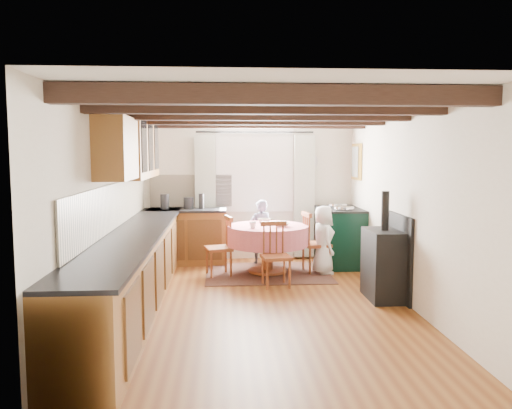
{
  "coord_description": "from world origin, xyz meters",
  "views": [
    {
      "loc": [
        -0.44,
        -6.13,
        1.86
      ],
      "look_at": [
        0.0,
        0.8,
        1.15
      ],
      "focal_mm": 36.04,
      "sensor_mm": 36.0,
      "label": 1
    }
  ],
  "objects": [
    {
      "name": "ceiling",
      "position": [
        0.0,
        0.0,
        2.4
      ],
      "size": [
        3.6,
        5.5,
        0.0
      ],
      "primitive_type": "cube",
      "color": "white",
      "rests_on": "ground"
    },
    {
      "name": "floor",
      "position": [
        0.0,
        0.0,
        0.0
      ],
      "size": [
        3.6,
        5.5,
        0.0
      ],
      "primitive_type": "cube",
      "color": "brown",
      "rests_on": "ground"
    },
    {
      "name": "worktop_back",
      "position": [
        -1.05,
        2.43,
        0.9
      ],
      "size": [
        1.3,
        0.64,
        0.04
      ],
      "primitive_type": "cube",
      "color": "black",
      "rests_on": "base_cabinet_back"
    },
    {
      "name": "wall_front",
      "position": [
        0.0,
        -2.75,
        1.2
      ],
      "size": [
        3.6,
        0.0,
        2.4
      ],
      "primitive_type": "cube",
      "color": "silver",
      "rests_on": "ground"
    },
    {
      "name": "curtain_left",
      "position": [
        -0.75,
        2.65,
        1.1
      ],
      "size": [
        0.35,
        0.1,
        2.1
      ],
      "primitive_type": "cube",
      "color": "silver",
      "rests_on": "wall_back"
    },
    {
      "name": "curtain_right",
      "position": [
        0.95,
        2.65,
        1.1
      ],
      "size": [
        0.35,
        0.1,
        2.1
      ],
      "primitive_type": "cube",
      "color": "silver",
      "rests_on": "wall_back"
    },
    {
      "name": "canister_slim",
      "position": [
        -0.81,
        2.42,
        1.05
      ],
      "size": [
        0.09,
        0.09,
        0.25
      ],
      "primitive_type": "cylinder",
      "color": "#262628",
      "rests_on": "worktop_back"
    },
    {
      "name": "wall_back",
      "position": [
        0.0,
        2.75,
        1.2
      ],
      "size": [
        3.6,
        0.0,
        2.4
      ],
      "primitive_type": "cube",
      "color": "silver",
      "rests_on": "ground"
    },
    {
      "name": "dining_table",
      "position": [
        0.23,
        1.6,
        0.37
      ],
      "size": [
        1.23,
        1.23,
        0.74
      ],
      "primitive_type": null,
      "color": "#CB7175",
      "rests_on": "floor"
    },
    {
      "name": "curtain_rod",
      "position": [
        0.1,
        2.65,
        2.2
      ],
      "size": [
        2.0,
        0.03,
        0.03
      ],
      "primitive_type": "cylinder",
      "rotation": [
        0.0,
        1.57,
        0.0
      ],
      "color": "black",
      "rests_on": "wall_back"
    },
    {
      "name": "wall_plate",
      "position": [
        1.05,
        2.72,
        1.7
      ],
      "size": [
        0.3,
        0.02,
        0.3
      ],
      "primitive_type": "cylinder",
      "rotation": [
        1.57,
        0.0,
        0.0
      ],
      "color": "silver",
      "rests_on": "wall_back"
    },
    {
      "name": "worktop_left",
      "position": [
        -1.48,
        0.0,
        0.9
      ],
      "size": [
        0.64,
        5.3,
        0.04
      ],
      "primitive_type": "cube",
      "color": "black",
      "rests_on": "base_cabinet_left"
    },
    {
      "name": "wall_cabinet_glass",
      "position": [
        -1.63,
        1.2,
        1.95
      ],
      "size": [
        0.34,
        1.8,
        0.9
      ],
      "primitive_type": "cube",
      "color": "brown",
      "rests_on": "wall_left"
    },
    {
      "name": "chair_near",
      "position": [
        0.28,
        0.82,
        0.45
      ],
      "size": [
        0.44,
        0.45,
        0.9
      ],
      "primitive_type": null,
      "rotation": [
        0.0,
        0.0,
        0.14
      ],
      "color": "brown",
      "rests_on": "floor"
    },
    {
      "name": "rug",
      "position": [
        0.23,
        1.6,
        0.01
      ],
      "size": [
        1.88,
        1.47,
        0.01
      ],
      "primitive_type": "cube",
      "color": "#4E3229",
      "rests_on": "floor"
    },
    {
      "name": "splash_left",
      "position": [
        -1.78,
        0.3,
        1.2
      ],
      "size": [
        0.02,
        4.5,
        0.55
      ],
      "primitive_type": "cube",
      "color": "beige",
      "rests_on": "wall_left"
    },
    {
      "name": "cup",
      "position": [
        -0.01,
        1.33,
        0.79
      ],
      "size": [
        0.14,
        0.14,
        0.1
      ],
      "primitive_type": "imported",
      "rotation": [
        0.0,
        0.0,
        5.23
      ],
      "color": "silver",
      "rests_on": "dining_table"
    },
    {
      "name": "wall_left",
      "position": [
        -1.8,
        0.0,
        1.2
      ],
      "size": [
        0.0,
        5.5,
        2.4
      ],
      "primitive_type": "cube",
      "color": "silver",
      "rests_on": "ground"
    },
    {
      "name": "base_cabinet_back",
      "position": [
        -1.05,
        2.45,
        0.44
      ],
      "size": [
        1.3,
        0.6,
        0.88
      ],
      "primitive_type": "cube",
      "color": "brown",
      "rests_on": "floor"
    },
    {
      "name": "bowl_a",
      "position": [
        0.43,
        1.48,
        0.77
      ],
      "size": [
        0.29,
        0.29,
        0.06
      ],
      "primitive_type": "imported",
      "rotation": [
        0.0,
        0.0,
        1.35
      ],
      "color": "silver",
      "rests_on": "dining_table"
    },
    {
      "name": "beam_d",
      "position": [
        0.0,
        1.0,
        2.31
      ],
      "size": [
        3.6,
        0.16,
        0.16
      ],
      "primitive_type": "cube",
      "color": "black",
      "rests_on": "ceiling"
    },
    {
      "name": "cast_iron_stove",
      "position": [
        1.58,
        0.14,
        0.69
      ],
      "size": [
        0.41,
        0.69,
        1.37
      ],
      "primitive_type": null,
      "color": "black",
      "rests_on": "floor"
    },
    {
      "name": "chair_right",
      "position": [
        0.99,
        1.65,
        0.47
      ],
      "size": [
        0.48,
        0.47,
        0.95
      ],
      "primitive_type": null,
      "rotation": [
        0.0,
        0.0,
        1.73
      ],
      "color": "brown",
      "rests_on": "floor"
    },
    {
      "name": "canister_wide",
      "position": [
        -1.02,
        2.45,
        1.01
      ],
      "size": [
        0.17,
        0.17,
        0.19
      ],
      "primitive_type": "cylinder",
      "color": "#262628",
      "rests_on": "worktop_back"
    },
    {
      "name": "window_frame",
      "position": [
        0.1,
        2.73,
        1.6
      ],
      "size": [
        1.34,
        0.03,
        1.54
      ],
      "primitive_type": "cube",
      "color": "white",
      "rests_on": "wall_back"
    },
    {
      "name": "window_pane",
      "position": [
        0.1,
        2.74,
        1.6
      ],
      "size": [
        1.2,
        0.01,
        1.4
      ],
      "primitive_type": "cube",
      "color": "white",
      "rests_on": "wall_back"
    },
    {
      "name": "base_cabinet_left",
      "position": [
        -1.5,
        0.0,
        0.44
      ],
      "size": [
        0.6,
        5.3,
        0.88
      ],
      "primitive_type": "cube",
      "color": "brown",
      "rests_on": "floor"
    },
    {
      "name": "wall_picture",
      "position": [
        1.77,
        2.3,
        1.7
      ],
      "size": [
        0.04,
        0.5,
        0.6
      ],
      "primitive_type": "cube",
      "color": "gold",
      "rests_on": "wall_right"
    },
    {
      "name": "splash_back",
      "position": [
        -1.0,
        2.73,
        1.2
      ],
      "size": [
        1.4,
        0.02,
        0.55
      ],
      "primitive_type": "cube",
      "color": "beige",
      "rests_on": "wall_back"
    },
    {
      "name": "bowl_b",
      "position": [
        0.2,
        1.96,
        0.77
      ],
      "size": [
        0.26,
        0.26,
        0.06
      ],
      "primitive_type": "imported",
      "rotation": [
        0.0,
        0.0,
        3.54
      ],
      "color": "silver",
      "rests_on": "dining_table"
    },
    {
      "name": "child_right",
      "position": [
        1.08,
        1.54,
        0.53
      ],
      "size": [
        0.4,
        0.55,
        1.05
      ],
      "primitive_type": "imported",
      "rotation": [
        0.0,
        0.0,
        1.71
      ],
      "color": "silver",
      "rests_on": "floor"
    },
    {
      "name": "beam_c",
      "position": [
        0.0,
        0.0,
        2.31
      ],
      "size": [
        3.6,
        0.16,
        0.16
      ],
      "primitive_type": "cube",
      "color": "black",
      "rests_on": "ceiling"
    },
    {
      "name": "wall_right",
      "position": [
        1.8,
        0.0,
        1.2
      ],
      "size": [
        0.0,
        5.5,
        2.4
      ],
      "primitive_type": "cube",
      "color": "silver",
      "rests_on": "ground"
    },
    {
      "name": "beam_b",
      "position": [
        0.0,
        -1.0,
        2.31
      ],
      "size": [
        3.6,
        0.16,
        0.16
      ],
      "primitive_type": "cube",
      "color": "black",
      "rests_on": "ceiling"
    },
    {
      "name": "beam_a",
      "position": [
        0.0,
        -2.0,
        2.31
      ],
      "size": [
        3.6,
        0.16,
        0.16
      ],
      "primitive_type": "cube",
      "color": "black",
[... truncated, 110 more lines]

